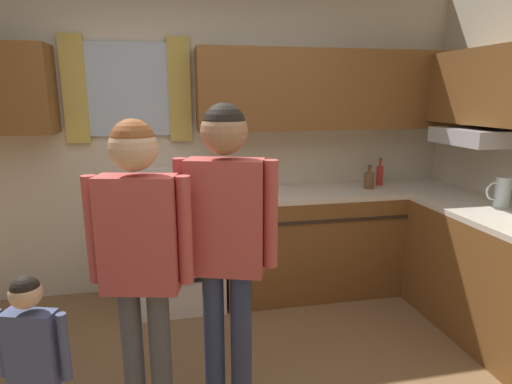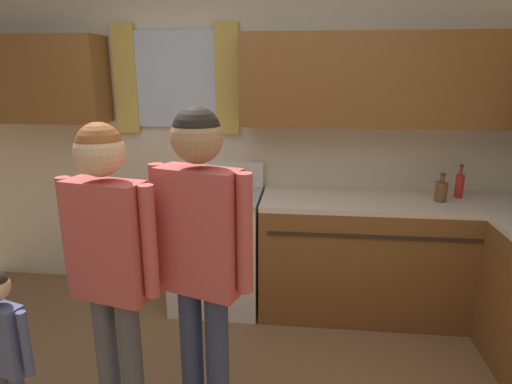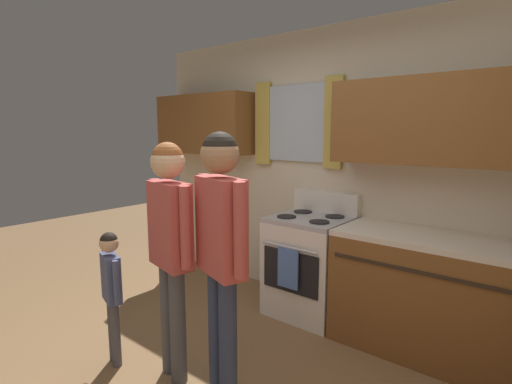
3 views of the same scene
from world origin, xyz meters
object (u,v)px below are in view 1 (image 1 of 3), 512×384
Objects in this scene: bottle_squat_brown at (369,180)px; adult_in_plaid at (226,229)px; small_child at (34,355)px; bottle_sauce_red at (380,175)px; stove_oven at (181,248)px; adult_holding_child at (140,247)px; water_pitcher at (502,192)px.

bottle_squat_brown is 1.95m from adult_in_plaid.
bottle_squat_brown is at bearing 34.07° from small_child.
bottle_squat_brown reaches higher than small_child.
bottle_sauce_red is at bearing 36.41° from bottle_squat_brown.
adult_holding_child is (-0.21, -1.40, 0.53)m from stove_oven.
adult_holding_child is at bearing -98.56° from stove_oven.
water_pitcher is 2.56m from adult_holding_child.
water_pitcher is at bearing -49.81° from bottle_squat_brown.
small_child is (-2.45, -1.67, -0.38)m from bottle_sauce_red.
water_pitcher is at bearing 13.75° from adult_holding_child.
bottle_squat_brown is at bearing -143.59° from bottle_sauce_red.
bottle_squat_brown is 2.29m from adult_holding_child.
adult_holding_child is (-1.84, -1.38, 0.02)m from bottle_squat_brown.
adult_in_plaid reaches higher than water_pitcher.
adult_holding_child is 0.96× the size of adult_in_plaid.
stove_oven is 0.69× the size of adult_holding_child.
small_child is at bearing -165.13° from water_pitcher.
water_pitcher is (0.49, -0.89, 0.02)m from bottle_sauce_red.
water_pitcher is 0.23× the size of small_child.
water_pitcher is at bearing 15.11° from adult_in_plaid.
bottle_sauce_red is 0.20m from bottle_squat_brown.
adult_in_plaid is at bearing 14.28° from small_child.
adult_in_plaid is (0.20, -1.35, 0.58)m from stove_oven.
bottle_sauce_red is 1.20× the size of bottle_squat_brown.
adult_holding_child reaches higher than small_child.
small_child is (-0.86, -0.22, -0.44)m from adult_in_plaid.
adult_holding_child reaches higher than water_pitcher.
bottle_sauce_red reaches higher than bottle_squat_brown.
adult_holding_child reaches higher than stove_oven.
water_pitcher reaches higher than small_child.
water_pitcher is 0.14× the size of adult_holding_child.
adult_holding_child is at bearing -143.19° from bottle_sauce_red.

